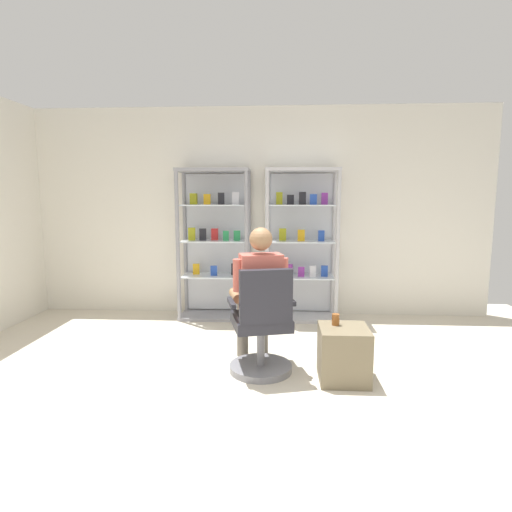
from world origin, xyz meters
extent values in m
plane|color=beige|center=(0.00, 0.00, 0.00)|extent=(7.20, 7.20, 0.00)
cube|color=silver|center=(0.00, 3.00, 1.35)|extent=(6.00, 0.10, 2.70)
cylinder|color=gray|center=(-0.98, 2.50, 0.95)|extent=(0.05, 0.05, 1.90)
cylinder|color=gray|center=(-0.13, 2.50, 0.95)|extent=(0.05, 0.05, 1.90)
cylinder|color=gray|center=(-0.98, 2.90, 0.95)|extent=(0.05, 0.05, 1.90)
cylinder|color=gray|center=(-0.13, 2.90, 0.95)|extent=(0.05, 0.05, 1.90)
cube|color=gray|center=(-0.55, 2.70, 1.88)|extent=(0.90, 0.45, 0.04)
cube|color=gray|center=(-0.55, 2.70, 0.02)|extent=(0.90, 0.45, 0.04)
cube|color=silver|center=(-0.55, 2.92, 0.95)|extent=(0.84, 0.02, 1.80)
cube|color=silver|center=(-0.55, 2.70, 0.55)|extent=(0.82, 0.39, 0.02)
cube|color=gold|center=(-0.80, 2.73, 0.63)|extent=(0.09, 0.04, 0.14)
cube|color=#264CB2|center=(-0.56, 2.66, 0.62)|extent=(0.08, 0.04, 0.13)
cube|color=black|center=(-0.30, 2.73, 0.63)|extent=(0.07, 0.05, 0.15)
cube|color=silver|center=(-0.55, 2.70, 1.00)|extent=(0.82, 0.39, 0.02)
cube|color=#999919|center=(-0.84, 2.67, 1.09)|extent=(0.09, 0.06, 0.16)
cube|color=black|center=(-0.69, 2.67, 1.08)|extent=(0.09, 0.05, 0.15)
cube|color=red|center=(-0.55, 2.73, 1.08)|extent=(0.09, 0.04, 0.15)
cube|color=#268C4C|center=(-0.40, 2.65, 1.07)|extent=(0.08, 0.05, 0.12)
cube|color=#268C4C|center=(-0.26, 2.68, 1.07)|extent=(0.08, 0.04, 0.12)
cube|color=silver|center=(-0.55, 2.70, 1.45)|extent=(0.82, 0.39, 0.02)
cube|color=#999919|center=(-0.81, 2.73, 1.53)|extent=(0.09, 0.06, 0.14)
cube|color=gold|center=(-0.64, 2.70, 1.52)|extent=(0.09, 0.05, 0.13)
cube|color=black|center=(-0.46, 2.67, 1.53)|extent=(0.09, 0.06, 0.15)
cube|color=silver|center=(-0.28, 2.69, 1.54)|extent=(0.09, 0.04, 0.16)
cylinder|color=#B7B7BC|center=(0.13, 2.50, 0.95)|extent=(0.05, 0.05, 1.90)
cylinder|color=#B7B7BC|center=(0.98, 2.50, 0.95)|extent=(0.05, 0.05, 1.90)
cylinder|color=#B7B7BC|center=(0.13, 2.90, 0.95)|extent=(0.05, 0.05, 1.90)
cylinder|color=#B7B7BC|center=(0.98, 2.90, 0.95)|extent=(0.05, 0.05, 1.90)
cube|color=#B7B7BC|center=(0.55, 2.70, 1.88)|extent=(0.90, 0.45, 0.04)
cube|color=#B7B7BC|center=(0.55, 2.70, 0.02)|extent=(0.90, 0.45, 0.04)
cube|color=silver|center=(0.55, 2.92, 0.95)|extent=(0.84, 0.02, 1.80)
cube|color=silver|center=(0.55, 2.70, 0.55)|extent=(0.82, 0.39, 0.02)
cube|color=black|center=(0.25, 2.75, 0.62)|extent=(0.08, 0.04, 0.13)
cube|color=purple|center=(0.41, 2.72, 0.63)|extent=(0.08, 0.06, 0.15)
cube|color=purple|center=(0.55, 2.66, 0.62)|extent=(0.08, 0.05, 0.12)
cube|color=silver|center=(0.70, 2.66, 0.63)|extent=(0.08, 0.05, 0.14)
cube|color=#264CB2|center=(0.84, 2.68, 0.63)|extent=(0.09, 0.05, 0.14)
cube|color=silver|center=(0.55, 2.70, 1.00)|extent=(0.82, 0.39, 0.02)
cube|color=#999919|center=(0.31, 2.72, 1.08)|extent=(0.09, 0.05, 0.15)
cube|color=gold|center=(0.55, 2.68, 1.08)|extent=(0.09, 0.04, 0.14)
cube|color=#264CB2|center=(0.79, 2.68, 1.07)|extent=(0.08, 0.05, 0.13)
cube|color=silver|center=(0.55, 2.70, 1.45)|extent=(0.82, 0.39, 0.02)
cube|color=#999919|center=(0.27, 2.70, 1.53)|extent=(0.08, 0.04, 0.15)
cube|color=black|center=(0.41, 2.72, 1.52)|extent=(0.09, 0.03, 0.12)
cube|color=black|center=(0.55, 2.65, 1.54)|extent=(0.09, 0.04, 0.16)
cube|color=#264CB2|center=(0.69, 2.65, 1.52)|extent=(0.09, 0.04, 0.13)
cube|color=purple|center=(0.83, 2.74, 1.53)|extent=(0.08, 0.05, 0.15)
cylinder|color=slate|center=(0.12, 1.04, 0.03)|extent=(0.56, 0.56, 0.06)
cylinder|color=slate|center=(0.12, 1.04, 0.24)|extent=(0.07, 0.07, 0.41)
cube|color=#26262D|center=(0.12, 1.04, 0.46)|extent=(0.58, 0.58, 0.10)
cube|color=#26262D|center=(0.17, 0.83, 0.73)|extent=(0.45, 0.19, 0.45)
cube|color=#26262D|center=(0.37, 1.10, 0.64)|extent=(0.11, 0.30, 0.04)
cube|color=#26262D|center=(-0.13, 0.97, 0.64)|extent=(0.11, 0.30, 0.04)
cylinder|color=slate|center=(0.17, 1.25, 0.56)|extent=(0.23, 0.42, 0.14)
cylinder|color=slate|center=(0.12, 1.45, 0.28)|extent=(0.11, 0.11, 0.56)
cylinder|color=slate|center=(-0.03, 1.21, 0.56)|extent=(0.23, 0.42, 0.14)
cylinder|color=slate|center=(-0.08, 1.40, 0.28)|extent=(0.11, 0.11, 0.56)
cube|color=#BF594C|center=(0.12, 1.04, 0.81)|extent=(0.40, 0.30, 0.50)
sphere|color=#99704C|center=(0.12, 1.04, 1.19)|extent=(0.20, 0.20, 0.20)
cylinder|color=#BF594C|center=(0.31, 1.09, 0.88)|extent=(0.09, 0.09, 0.28)
cylinder|color=#99704C|center=(0.27, 1.26, 0.66)|extent=(0.15, 0.31, 0.08)
cylinder|color=#BF594C|center=(-0.07, 0.99, 0.88)|extent=(0.09, 0.09, 0.28)
cylinder|color=#99704C|center=(-0.12, 1.16, 0.66)|extent=(0.15, 0.31, 0.08)
cube|color=#72664C|center=(0.83, 0.90, 0.23)|extent=(0.41, 0.42, 0.46)
cylinder|color=brown|center=(0.77, 0.97, 0.51)|extent=(0.06, 0.06, 0.10)
camera|label=1|loc=(0.29, -2.50, 1.54)|focal=29.10mm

